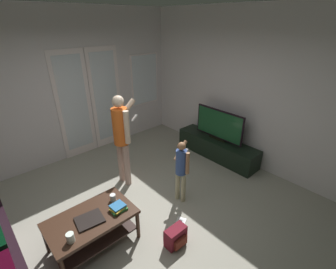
% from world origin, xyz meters
% --- Properties ---
extents(ground_plane, '(5.24, 4.91, 0.02)m').
position_xyz_m(ground_plane, '(0.00, 0.00, -0.01)').
color(ground_plane, '#9E9A8C').
extents(wall_back_with_doors, '(5.24, 0.09, 2.91)m').
position_xyz_m(wall_back_with_doors, '(0.10, 2.42, 1.40)').
color(wall_back_with_doors, silver).
rests_on(wall_back_with_doors, ground_plane).
extents(wall_right_plain, '(0.06, 4.91, 2.88)m').
position_xyz_m(wall_right_plain, '(2.59, 0.00, 1.44)').
color(wall_right_plain, silver).
rests_on(wall_right_plain, ground_plane).
extents(coffee_table, '(1.03, 0.63, 0.46)m').
position_xyz_m(coffee_table, '(-0.63, 0.03, 0.34)').
color(coffee_table, '#3B2317').
rests_on(coffee_table, ground_plane).
extents(tv_stand, '(0.44, 1.77, 0.40)m').
position_xyz_m(tv_stand, '(2.29, 0.34, 0.20)').
color(tv_stand, black).
rests_on(tv_stand, ground_plane).
extents(flat_screen_tv, '(0.08, 1.08, 0.63)m').
position_xyz_m(flat_screen_tv, '(2.29, 0.34, 0.72)').
color(flat_screen_tv, black).
rests_on(flat_screen_tv, tv_stand).
extents(person_adult, '(0.61, 0.46, 1.59)m').
position_xyz_m(person_adult, '(0.40, 0.89, 0.95)').
color(person_adult, tan).
rests_on(person_adult, ground_plane).
extents(person_child, '(0.41, 0.33, 1.04)m').
position_xyz_m(person_child, '(0.79, -0.10, 0.62)').
color(person_child, tan).
rests_on(person_child, ground_plane).
extents(backpack, '(0.28, 0.19, 0.26)m').
position_xyz_m(backpack, '(0.14, -0.67, 0.13)').
color(backpack, maroon).
rests_on(backpack, ground_plane).
extents(loose_keyboard, '(0.45, 0.32, 0.02)m').
position_xyz_m(loose_keyboard, '(0.32, -0.52, 0.01)').
color(loose_keyboard, white).
rests_on(loose_keyboard, ground_plane).
extents(laptop_closed, '(0.34, 0.30, 0.02)m').
position_xyz_m(laptop_closed, '(-0.66, -0.01, 0.47)').
color(laptop_closed, black).
rests_on(laptop_closed, coffee_table).
extents(cup_near_edge, '(0.09, 0.09, 0.11)m').
position_xyz_m(cup_near_edge, '(-0.94, -0.16, 0.52)').
color(cup_near_edge, white).
rests_on(cup_near_edge, coffee_table).
extents(cup_by_laptop, '(0.08, 0.08, 0.09)m').
position_xyz_m(cup_by_laptop, '(-0.27, 0.11, 0.51)').
color(cup_by_laptop, white).
rests_on(cup_by_laptop, coffee_table).
extents(book_stack, '(0.21, 0.19, 0.07)m').
position_xyz_m(book_stack, '(-0.32, -0.09, 0.50)').
color(book_stack, '#398E48').
rests_on(book_stack, coffee_table).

